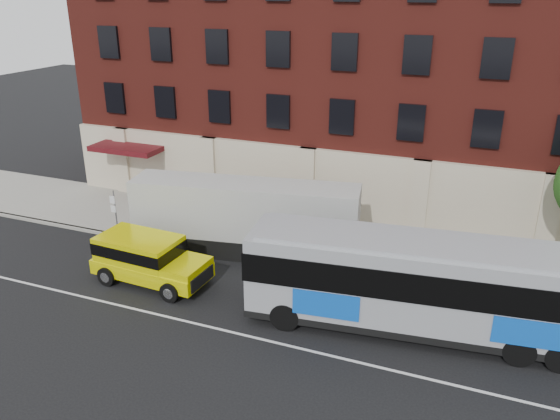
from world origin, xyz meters
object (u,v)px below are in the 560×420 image
at_px(sign_pole, 115,210).
at_px(city_bus, 430,283).
at_px(shipping_container, 245,219).
at_px(yellow_suv, 146,257).

height_order(sign_pole, city_bus, city_bus).
distance_m(city_bus, shipping_container, 9.80).
xyz_separation_m(city_bus, shipping_container, (-9.14, 3.55, -0.26)).
relative_size(sign_pole, city_bus, 0.18).
height_order(yellow_suv, shipping_container, shipping_container).
distance_m(city_bus, yellow_suv, 11.99).
bearing_deg(sign_pole, yellow_suv, -39.07).
bearing_deg(shipping_container, city_bus, -21.23).
relative_size(city_bus, yellow_suv, 2.51).
relative_size(sign_pole, yellow_suv, 0.46).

